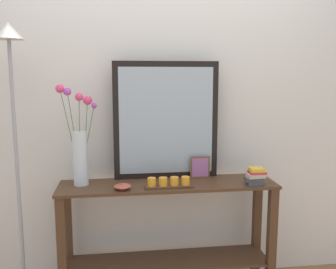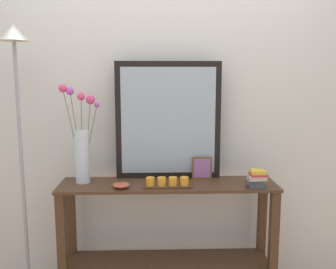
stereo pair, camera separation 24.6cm
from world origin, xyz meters
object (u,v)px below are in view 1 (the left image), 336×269
mirror_leaning (166,121)px  tall_vase_left (80,147)px  picture_frame_small (200,167)px  decorative_bowl (123,186)px  book_stack (255,176)px  candle_tray (169,183)px  floor_lamp (14,122)px  console_table (168,227)px

mirror_leaning → tall_vase_left: (-0.59, -0.10, -0.16)m
picture_frame_small → decorative_bowl: picture_frame_small is taller
mirror_leaning → book_stack: bearing=-24.0°
candle_tray → book_stack: book_stack is taller
decorative_bowl → book_stack: bearing=-0.3°
picture_frame_small → floor_lamp: floor_lamp is taller
picture_frame_small → book_stack: (0.33, -0.21, -0.02)m
mirror_leaning → picture_frame_small: 0.41m
console_table → book_stack: book_stack is taller
picture_frame_small → floor_lamp: 1.27m
book_stack → floor_lamp: size_ratio=0.07×
picture_frame_small → decorative_bowl: 0.59m
book_stack → tall_vase_left: bearing=172.3°
book_stack → mirror_leaning: bearing=156.0°
console_table → floor_lamp: (-0.97, -0.01, 0.74)m
tall_vase_left → decorative_bowl: 0.39m
tall_vase_left → candle_tray: 0.63m
mirror_leaning → tall_vase_left: size_ratio=1.23×
mirror_leaning → floor_lamp: size_ratio=0.44×
decorative_bowl → book_stack: book_stack is taller
candle_tray → floor_lamp: bearing=175.1°
console_table → decorative_bowl: bearing=-161.3°
picture_frame_small → floor_lamp: bearing=-175.0°
picture_frame_small → console_table: bearing=-158.1°
console_table → tall_vase_left: (-0.58, 0.05, 0.56)m
console_table → candle_tray: (-0.01, -0.09, 0.34)m
candle_tray → decorative_bowl: 0.30m
console_table → decorative_bowl: decorative_bowl is taller
decorative_bowl → console_table: bearing=18.7°
console_table → mirror_leaning: 0.74m
book_stack → candle_tray: bearing=178.4°
mirror_leaning → decorative_bowl: mirror_leaning is taller
console_table → picture_frame_small: picture_frame_small is taller
console_table → book_stack: size_ratio=10.73×
book_stack → console_table: bearing=169.4°
console_table → candle_tray: 0.35m
tall_vase_left → picture_frame_small: size_ratio=4.23×
picture_frame_small → floor_lamp: size_ratio=0.08×
tall_vase_left → floor_lamp: (-0.39, -0.06, 0.18)m
console_table → tall_vase_left: size_ratio=2.20×
candle_tray → floor_lamp: (-0.96, 0.08, 0.40)m
candle_tray → console_table: bearing=85.4°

